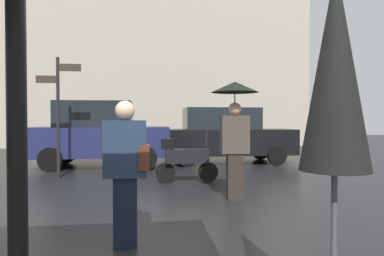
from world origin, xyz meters
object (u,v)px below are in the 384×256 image
pedestrian_with_bag (126,164)px  street_signpost (58,105)px  folded_patio_umbrella_near (335,78)px  parked_scooter (185,158)px  pedestrian_with_umbrella (235,115)px  parked_car_left (101,134)px  parked_car_right (225,135)px

pedestrian_with_bag → street_signpost: 5.57m
folded_patio_umbrella_near → parked_scooter: (-0.24, 6.12, -1.12)m
parked_scooter → folded_patio_umbrella_near: bearing=-69.0°
pedestrian_with_umbrella → street_signpost: (-3.74, 2.98, 0.30)m
pedestrian_with_umbrella → parked_car_left: pedestrian_with_umbrella is taller
folded_patio_umbrella_near → pedestrian_with_bag: size_ratio=1.43×
pedestrian_with_umbrella → folded_patio_umbrella_near: bearing=40.0°
pedestrian_with_bag → parked_car_right: size_ratio=0.38×
folded_patio_umbrella_near → street_signpost: 7.91m
street_signpost → pedestrian_with_umbrella: bearing=-38.6°
parked_car_right → street_signpost: size_ratio=1.47×
pedestrian_with_umbrella → parked_car_left: bearing=-103.4°
parked_car_right → parked_scooter: bearing=63.9°
parked_car_left → parked_car_right: 4.05m
folded_patio_umbrella_near → parked_scooter: bearing=92.3°
parked_scooter → parked_car_right: (1.73, 3.58, 0.37)m
folded_patio_umbrella_near → parked_car_left: bearing=105.3°
parked_scooter → parked_car_left: bearing=144.8°
pedestrian_with_umbrella → street_signpost: 4.79m
parked_car_left → pedestrian_with_umbrella: bearing=135.4°
pedestrian_with_umbrella → parked_car_right: (1.04, 5.49, -0.58)m
pedestrian_with_umbrella → pedestrian_with_bag: 2.85m
pedestrian_with_umbrella → parked_scooter: (-0.69, 1.91, -0.96)m
folded_patio_umbrella_near → pedestrian_with_umbrella: folded_patio_umbrella_near is taller
pedestrian_with_bag → parked_scooter: size_ratio=1.14×
parked_scooter → parked_car_right: 3.99m
folded_patio_umbrella_near → pedestrian_with_umbrella: (0.45, 4.21, -0.16)m
folded_patio_umbrella_near → street_signpost: size_ratio=0.78×
parked_car_left → parked_car_right: size_ratio=0.92×
parked_scooter → parked_car_right: bearing=82.9°
pedestrian_with_bag → parked_scooter: 4.23m
parked_car_right → street_signpost: (-4.78, -2.51, 0.88)m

